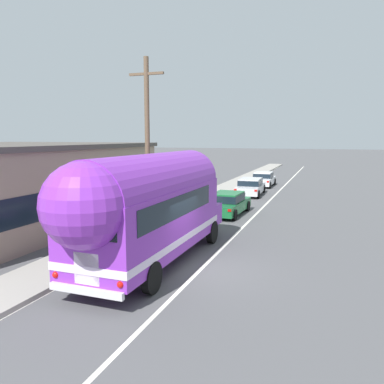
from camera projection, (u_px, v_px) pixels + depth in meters
name	position (u px, v px, depth m)	size (l,w,h in m)	color
ground_plane	(200.00, 270.00, 13.81)	(300.00, 300.00, 0.00)	#4C4C4F
lane_markings	(234.00, 209.00, 25.56)	(3.82, 80.00, 0.01)	silver
sidewalk_slab	(179.00, 210.00, 24.73)	(2.24, 90.00, 0.15)	gray
utility_pole	(147.00, 143.00, 18.93)	(1.80, 0.24, 8.50)	brown
painted_bus	(147.00, 205.00, 13.76)	(2.68, 10.59, 4.12)	purple
car_lead	(228.00, 203.00, 23.64)	(2.07, 4.60, 1.37)	#196633
car_second	(250.00, 186.00, 31.65)	(2.08, 4.87, 1.37)	silver
car_third	(263.00, 179.00, 37.33)	(1.92, 4.43, 1.37)	white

